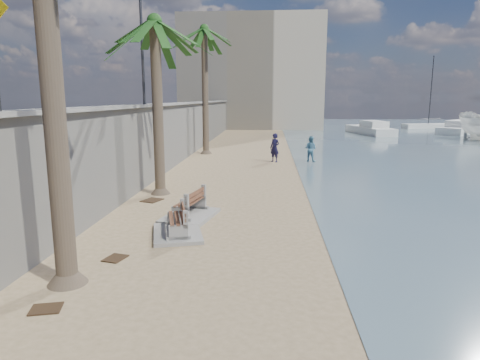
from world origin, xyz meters
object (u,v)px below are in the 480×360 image
object	(u,v)px
person_a	(275,146)
yacht_far	(370,131)
palm_back	(204,31)
yacht_near	(464,130)
palm_mid	(155,23)
bench_far	(190,206)
person_b	(310,147)
sailboat_west	(428,126)
bench_near	(177,223)

from	to	relation	value
person_a	yacht_far	distance (m)	24.26
palm_back	yacht_near	distance (m)	33.90
yacht_far	palm_mid	bearing A→B (deg)	142.40
palm_back	person_a	size ratio (longest dim) A/B	4.64
bench_far	yacht_far	world-z (taller)	yacht_far
person_b	yacht_far	size ratio (longest dim) A/B	0.21
person_b	yacht_near	distance (m)	30.13
palm_back	person_b	world-z (taller)	palm_back
palm_mid	sailboat_west	world-z (taller)	sailboat_west
bench_far	palm_mid	size ratio (longest dim) A/B	0.31
yacht_far	person_b	bearing A→B (deg)	147.26
bench_far	palm_back	bearing A→B (deg)	96.60
palm_mid	person_a	xyz separation A→B (m)	(4.78, 9.30, -5.67)
bench_near	bench_far	distance (m)	1.85
person_a	person_b	world-z (taller)	person_a
bench_far	person_a	size ratio (longest dim) A/B	1.17
bench_near	palm_mid	distance (m)	8.46
yacht_near	yacht_far	distance (m)	11.01
bench_far	sailboat_west	world-z (taller)	sailboat_west
palm_mid	yacht_near	bearing A→B (deg)	51.35
palm_back	yacht_near	world-z (taller)	palm_back
bench_far	palm_back	size ratio (longest dim) A/B	0.25
bench_near	palm_mid	bearing A→B (deg)	109.20
bench_near	bench_far	size ratio (longest dim) A/B	0.95
palm_mid	bench_far	bearing A→B (deg)	-61.57
palm_back	person_a	distance (m)	9.54
palm_back	sailboat_west	world-z (taller)	palm_back
yacht_near	sailboat_west	bearing A→B (deg)	50.91
yacht_near	yacht_far	bearing A→B (deg)	142.01
palm_mid	palm_back	distance (m)	13.15
bench_near	person_b	xyz separation A→B (m)	(5.15, 15.02, 0.51)
bench_near	sailboat_west	world-z (taller)	sailboat_west
sailboat_west	yacht_far	bearing A→B (deg)	-134.93
bench_far	yacht_near	xyz separation A→B (m)	(24.41, 36.31, -0.04)
person_b	yacht_far	world-z (taller)	person_b
person_b	yacht_near	xyz separation A→B (m)	(19.29, 23.15, -0.52)
palm_mid	bench_near	bearing A→B (deg)	-70.80
yacht_near	palm_back	bearing A→B (deg)	169.71
person_b	sailboat_west	world-z (taller)	sailboat_west
person_b	sailboat_west	bearing A→B (deg)	-93.05
palm_mid	person_a	distance (m)	11.89
person_b	yacht_far	xyz separation A→B (m)	(8.42, 21.37, -0.52)
person_b	sailboat_west	xyz separation A→B (m)	(18.14, 31.11, -0.55)
palm_mid	yacht_near	distance (m)	42.55
bench_far	palm_mid	bearing A→B (deg)	118.43
palm_mid	yacht_near	world-z (taller)	palm_mid
palm_mid	person_a	bearing A→B (deg)	62.82
person_a	person_b	size ratio (longest dim) A/B	1.16
bench_far	yacht_near	bearing A→B (deg)	56.09
bench_far	yacht_near	size ratio (longest dim) A/B	0.25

